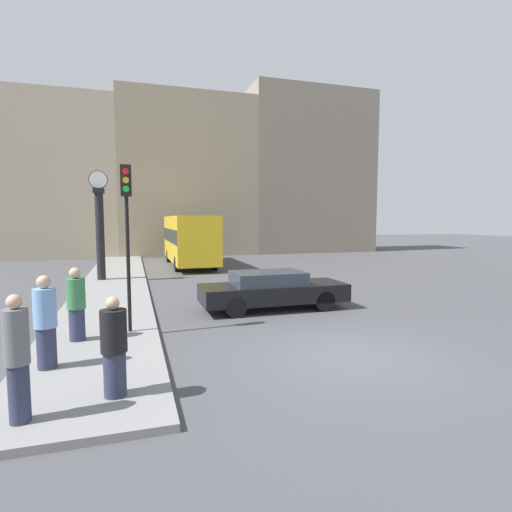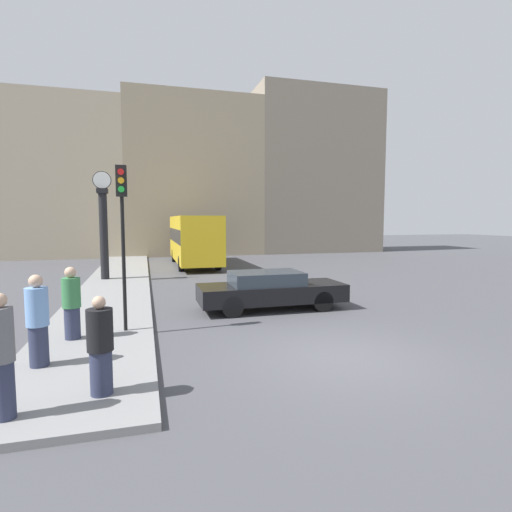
# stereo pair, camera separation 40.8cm
# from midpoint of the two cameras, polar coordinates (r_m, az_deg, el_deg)

# --- Properties ---
(ground_plane) EXTENTS (120.00, 120.00, 0.00)m
(ground_plane) POSITION_cam_midpoint_polar(r_m,az_deg,el_deg) (9.01, 13.90, -13.94)
(ground_plane) COLOR #47474C
(sidewalk_corner) EXTENTS (2.80, 27.68, 0.13)m
(sidewalk_corner) POSITION_cam_midpoint_polar(r_m,az_deg,el_deg) (19.47, -18.59, -3.55)
(sidewalk_corner) COLOR gray
(sidewalk_corner) RESTS_ON ground_plane
(building_row) EXTENTS (34.16, 5.00, 14.56)m
(building_row) POSITION_cam_midpoint_polar(r_m,az_deg,el_deg) (35.04, -7.71, 11.31)
(building_row) COLOR #B7A88E
(building_row) RESTS_ON ground_plane
(sedan_car) EXTENTS (4.76, 1.72, 1.25)m
(sedan_car) POSITION_cam_midpoint_polar(r_m,az_deg,el_deg) (13.10, 2.96, -4.82)
(sedan_car) COLOR black
(sedan_car) RESTS_ON ground_plane
(bus_distant) EXTENTS (2.45, 8.80, 3.16)m
(bus_distant) POSITION_cam_midpoint_polar(r_m,az_deg,el_deg) (25.82, -8.43, 2.59)
(bus_distant) COLOR gold
(bus_distant) RESTS_ON ground_plane
(traffic_light_near) EXTENTS (0.26, 0.24, 4.13)m
(traffic_light_near) POSITION_cam_midpoint_polar(r_m,az_deg,el_deg) (10.40, -17.50, 5.73)
(traffic_light_near) COLOR black
(traffic_light_near) RESTS_ON sidewalk_corner
(street_clock) EXTENTS (0.83, 0.49, 5.06)m
(street_clock) POSITION_cam_midpoint_polar(r_m,az_deg,el_deg) (20.05, -20.41, 3.76)
(street_clock) COLOR black
(street_clock) RESTS_ON sidewalk_corner
(pedestrian_green_hoodie) EXTENTS (0.41, 0.41, 1.71)m
(pedestrian_green_hoodie) POSITION_cam_midpoint_polar(r_m,az_deg,el_deg) (10.27, -23.82, -6.23)
(pedestrian_green_hoodie) COLOR #2D334C
(pedestrian_green_hoodie) RESTS_ON sidewalk_corner
(pedestrian_blue_stripe) EXTENTS (0.41, 0.41, 1.77)m
(pedestrian_blue_stripe) POSITION_cam_midpoint_polar(r_m,az_deg,el_deg) (8.65, -27.56, -8.24)
(pedestrian_blue_stripe) COLOR #2D334C
(pedestrian_blue_stripe) RESTS_ON sidewalk_corner
(pedestrian_grey_jacket) EXTENTS (0.32, 0.32, 1.80)m
(pedestrian_grey_jacket) POSITION_cam_midpoint_polar(r_m,az_deg,el_deg) (6.62, -30.99, -12.16)
(pedestrian_grey_jacket) COLOR #2D334C
(pedestrian_grey_jacket) RESTS_ON sidewalk_corner
(pedestrian_black_jacket) EXTENTS (0.41, 0.41, 1.60)m
(pedestrian_black_jacket) POSITION_cam_midpoint_polar(r_m,az_deg,el_deg) (6.91, -19.74, -12.07)
(pedestrian_black_jacket) COLOR #2D334C
(pedestrian_black_jacket) RESTS_ON sidewalk_corner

